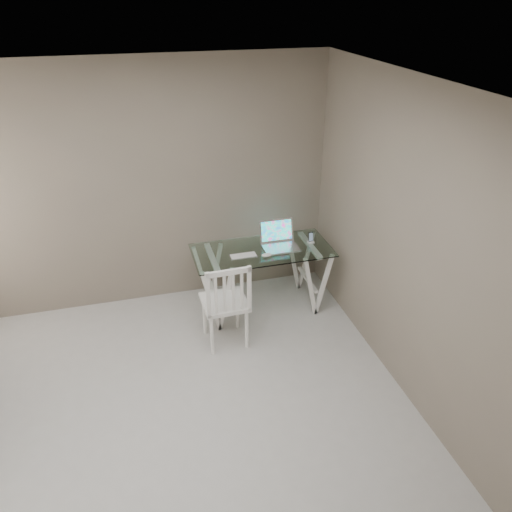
% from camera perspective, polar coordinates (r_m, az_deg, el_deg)
% --- Properties ---
extents(room, '(4.50, 4.52, 2.71)m').
position_cam_1_polar(room, '(3.31, -11.07, -0.10)').
color(room, '#A9A7A2').
rests_on(room, ground).
extents(desk, '(1.50, 0.70, 0.75)m').
position_cam_1_polar(desk, '(5.57, 0.67, -2.58)').
color(desk, silver).
rests_on(desk, ground).
extents(chair, '(0.45, 0.45, 0.97)m').
position_cam_1_polar(chair, '(4.93, -3.42, -5.20)').
color(chair, white).
rests_on(chair, ground).
extents(laptop, '(0.38, 0.34, 0.26)m').
position_cam_1_polar(laptop, '(5.46, 2.63, 1.80)').
color(laptop, silver).
rests_on(laptop, desk).
extents(keyboard, '(0.29, 0.13, 0.01)m').
position_cam_1_polar(keyboard, '(5.27, -1.46, 0.03)').
color(keyboard, silver).
rests_on(keyboard, desk).
extents(mouse, '(0.11, 0.07, 0.04)m').
position_cam_1_polar(mouse, '(5.25, 1.24, 0.12)').
color(mouse, white).
rests_on(mouse, desk).
extents(phone_dock, '(0.06, 0.06, 0.12)m').
position_cam_1_polar(phone_dock, '(5.56, 6.29, 1.86)').
color(phone_dock, white).
rests_on(phone_dock, desk).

